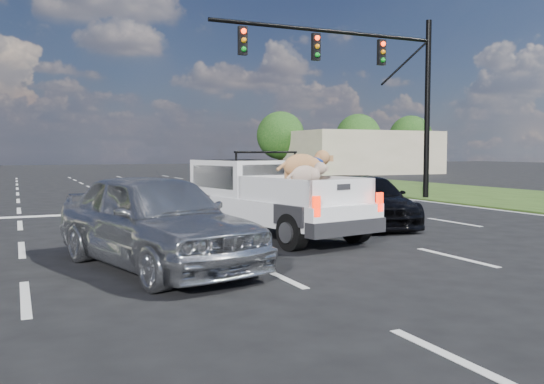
{
  "coord_description": "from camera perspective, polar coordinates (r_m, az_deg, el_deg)",
  "views": [
    {
      "loc": [
        -5.32,
        -7.85,
        1.87
      ],
      "look_at": [
        -0.92,
        2.0,
        1.11
      ],
      "focal_mm": 38.0,
      "sensor_mm": 36.0,
      "label": 1
    }
  ],
  "objects": [
    {
      "name": "road_markings",
      "position": [
        15.47,
        -3.8,
        -2.91
      ],
      "size": [
        17.75,
        60.0,
        0.01
      ],
      "color": "silver",
      "rests_on": "ground"
    },
    {
      "name": "tree_far_f",
      "position": [
        57.89,
        13.57,
        5.3
      ],
      "size": [
        4.2,
        4.2,
        5.4
      ],
      "color": "#332114",
      "rests_on": "ground"
    },
    {
      "name": "traffic_signal",
      "position": [
        22.39,
        10.33,
        11.27
      ],
      "size": [
        9.11,
        0.31,
        7.0
      ],
      "color": "black",
      "rests_on": "ground"
    },
    {
      "name": "black_coupe",
      "position": [
        14.95,
        9.39,
        -0.86
      ],
      "size": [
        2.81,
        4.55,
        1.23
      ],
      "primitive_type": "imported",
      "rotation": [
        0.0,
        0.0,
        -0.27
      ],
      "color": "black",
      "rests_on": "ground"
    },
    {
      "name": "tree_far_e",
      "position": [
        54.44,
        8.54,
        5.45
      ],
      "size": [
        4.2,
        4.2,
        5.4
      ],
      "color": "#332114",
      "rests_on": "ground"
    },
    {
      "name": "silver_sedan",
      "position": [
        9.43,
        -11.48,
        -2.7
      ],
      "size": [
        2.95,
        4.89,
        1.56
      ],
      "primitive_type": "imported",
      "rotation": [
        0.0,
        0.0,
        0.26
      ],
      "color": "#A9ACB0",
      "rests_on": "ground"
    },
    {
      "name": "pickup_truck",
      "position": [
        12.87,
        -0.38,
        -0.32
      ],
      "size": [
        2.75,
        5.28,
        1.88
      ],
      "rotation": [
        0.0,
        0.0,
        0.2
      ],
      "color": "black",
      "rests_on": "ground"
    },
    {
      "name": "tree_far_d",
      "position": [
        50.58,
        0.85,
        5.61
      ],
      "size": [
        4.2,
        4.2,
        5.4
      ],
      "color": "#332114",
      "rests_on": "ground"
    },
    {
      "name": "ground",
      "position": [
        9.66,
        9.93,
        -7.19
      ],
      "size": [
        160.0,
        160.0,
        0.0
      ],
      "primitive_type": "plane",
      "color": "black",
      "rests_on": "ground"
    },
    {
      "name": "building_right",
      "position": [
        49.98,
        9.06,
        3.87
      ],
      "size": [
        12.0,
        7.0,
        3.6
      ],
      "primitive_type": "cube",
      "color": "#BEB091",
      "rests_on": "ground"
    }
  ]
}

